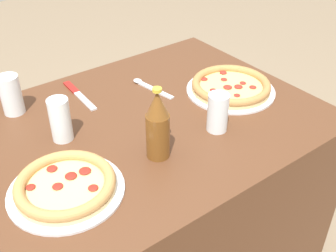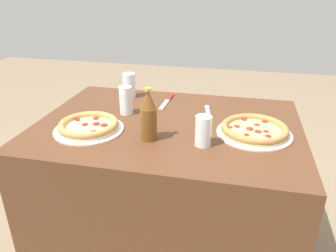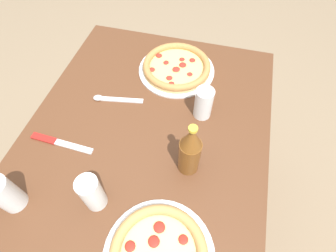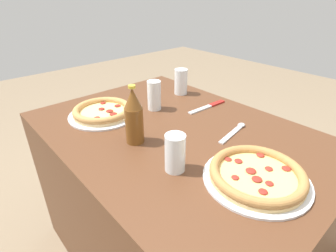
# 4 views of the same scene
# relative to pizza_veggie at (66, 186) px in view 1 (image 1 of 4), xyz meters

# --- Properties ---
(table) EXTENTS (1.23, 0.88, 0.78)m
(table) POSITION_rel_pizza_veggie_xyz_m (-0.33, -0.16, -0.41)
(table) COLOR #56331E
(table) RESTS_ON ground_plane
(pizza_veggie) EXTENTS (0.31, 0.31, 0.04)m
(pizza_veggie) POSITION_rel_pizza_veggie_xyz_m (0.00, 0.00, 0.00)
(pizza_veggie) COLOR silver
(pizza_veggie) RESTS_ON table
(pizza_salami) EXTENTS (0.33, 0.33, 0.04)m
(pizza_salami) POSITION_rel_pizza_veggie_xyz_m (-0.72, -0.12, -0.00)
(pizza_salami) COLOR silver
(pizza_salami) RESTS_ON table
(glass_orange_juice) EXTENTS (0.07, 0.07, 0.13)m
(glass_orange_juice) POSITION_rel_pizza_veggie_xyz_m (-0.52, 0.03, 0.04)
(glass_orange_juice) COLOR white
(glass_orange_juice) RESTS_ON table
(glass_cola) EXTENTS (0.07, 0.07, 0.14)m
(glass_cola) POSITION_rel_pizza_veggie_xyz_m (-0.03, -0.47, 0.04)
(glass_cola) COLOR white
(glass_cola) RESTS_ON table
(glass_red_wine) EXTENTS (0.06, 0.06, 0.14)m
(glass_red_wine) POSITION_rel_pizza_veggie_xyz_m (-0.10, -0.23, 0.04)
(glass_red_wine) COLOR white
(glass_red_wine) RESTS_ON table
(beer_bottle) EXTENTS (0.07, 0.07, 0.23)m
(beer_bottle) POSITION_rel_pizza_veggie_xyz_m (-0.29, 0.02, 0.09)
(beer_bottle) COLOR brown
(beer_bottle) RESTS_ON table
(knife) EXTENTS (0.03, 0.24, 0.01)m
(knife) POSITION_rel_pizza_veggie_xyz_m (-0.26, -0.44, -0.02)
(knife) COLOR maroon
(knife) RESTS_ON table
(spoon) EXTENTS (0.06, 0.20, 0.01)m
(spoon) POSITION_rel_pizza_veggie_xyz_m (-0.50, -0.33, -0.02)
(spoon) COLOR silver
(spoon) RESTS_ON table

